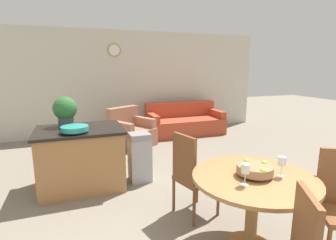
% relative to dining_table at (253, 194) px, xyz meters
% --- Properties ---
extents(wall_back, '(8.00, 0.09, 2.70)m').
position_rel_dining_table_xyz_m(wall_back, '(-0.29, 5.14, 0.75)').
color(wall_back, beige).
rests_on(wall_back, ground_plane).
extents(dining_table, '(1.16, 1.16, 0.78)m').
position_rel_dining_table_xyz_m(dining_table, '(0.00, 0.00, 0.00)').
color(dining_table, '#9E6B3D').
rests_on(dining_table, ground_plane).
extents(dining_chair_far_side, '(0.52, 0.52, 1.02)m').
position_rel_dining_table_xyz_m(dining_chair_far_side, '(-0.29, 0.76, -0.05)').
color(dining_chair_far_side, brown).
rests_on(dining_chair_far_side, ground_plane).
extents(fruit_bowl, '(0.33, 0.33, 0.13)m').
position_rel_dining_table_xyz_m(fruit_bowl, '(-0.00, 0.00, 0.25)').
color(fruit_bowl, olive).
rests_on(fruit_bowl, dining_table).
extents(wine_glass_left, '(0.07, 0.07, 0.19)m').
position_rel_dining_table_xyz_m(wine_glass_left, '(-0.20, -0.13, 0.32)').
color(wine_glass_left, silver).
rests_on(wine_glass_left, dining_table).
extents(wine_glass_right, '(0.07, 0.07, 0.19)m').
position_rel_dining_table_xyz_m(wine_glass_right, '(0.22, -0.09, 0.32)').
color(wine_glass_right, silver).
rests_on(wine_glass_right, dining_table).
extents(kitchen_island, '(1.22, 0.90, 0.90)m').
position_rel_dining_table_xyz_m(kitchen_island, '(-1.48, 2.03, -0.15)').
color(kitchen_island, '#9E6B3D').
rests_on(kitchen_island, ground_plane).
extents(teal_bowl, '(0.36, 0.36, 0.09)m').
position_rel_dining_table_xyz_m(teal_bowl, '(-1.54, 1.80, 0.35)').
color(teal_bowl, teal).
rests_on(teal_bowl, kitchen_island).
extents(potted_plant, '(0.35, 0.35, 0.45)m').
position_rel_dining_table_xyz_m(potted_plant, '(-1.66, 2.25, 0.54)').
color(potted_plant, '#4C4C51').
rests_on(potted_plant, kitchen_island).
extents(trash_bin, '(0.32, 0.31, 0.77)m').
position_rel_dining_table_xyz_m(trash_bin, '(-0.61, 1.96, -0.22)').
color(trash_bin, '#9E9EA3').
rests_on(trash_bin, ground_plane).
extents(couch, '(2.00, 0.94, 0.82)m').
position_rel_dining_table_xyz_m(couch, '(1.24, 4.45, -0.32)').
color(couch, '#B24228').
rests_on(couch, ground_plane).
extents(armchair, '(1.11, 1.12, 0.86)m').
position_rel_dining_table_xyz_m(armchair, '(-0.34, 3.88, -0.31)').
color(armchair, '#A87056').
rests_on(armchair, ground_plane).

